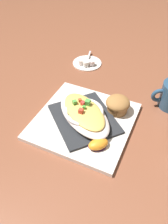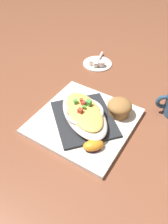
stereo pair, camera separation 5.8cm
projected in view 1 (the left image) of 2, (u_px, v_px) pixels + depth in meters
The scene contains 11 objects.
ground_plane at pixel (84, 123), 0.66m from camera, with size 2.60×2.60×0.00m, color brown.
square_plate at pixel (84, 121), 0.66m from camera, with size 0.27×0.27×0.01m, color white.
folded_napkin at pixel (84, 119), 0.65m from camera, with size 0.19×0.16×0.01m, color #27292D.
gratin_dish at pixel (84, 113), 0.64m from camera, with size 0.20×0.23×0.05m.
muffin at pixel (118, 104), 0.66m from camera, with size 0.07×0.07×0.05m.
orange_garnish at pixel (98, 144), 0.58m from camera, with size 0.06×0.06×0.02m.
creamer_saucer at pixel (87, 63), 0.89m from camera, with size 0.11×0.11×0.01m, color white.
spoon at pixel (87, 60), 0.89m from camera, with size 0.09×0.04×0.01m.
creamer_cup_0 at pixel (81, 62), 0.88m from camera, with size 0.02×0.02×0.02m, color white.
creamer_cup_1 at pixel (86, 63), 0.87m from camera, with size 0.02×0.02×0.02m, color white.
creamer_cup_2 at pixel (92, 63), 0.87m from camera, with size 0.02×0.02×0.02m, color white.
Camera 1 is at (-0.40, -0.22, 0.48)m, focal length 36.26 mm.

